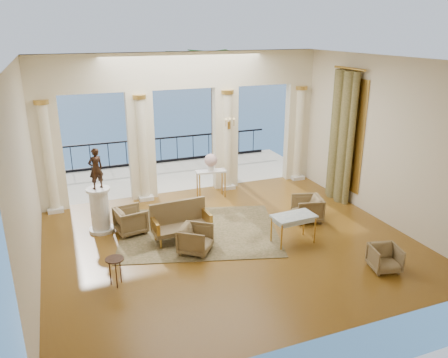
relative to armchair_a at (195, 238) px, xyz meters
name	(u,v)px	position (x,y,z in m)	size (l,w,h in m)	color
floor	(229,241)	(0.97, 0.22, -0.37)	(9.00, 9.00, 0.00)	#4F2E0D
room_walls	(249,142)	(0.97, -0.89, 2.51)	(9.00, 9.00, 9.00)	beige
arcade	(184,115)	(0.97, 4.05, 2.21)	(9.00, 0.56, 4.50)	#F0E6C5
terrace	(171,175)	(0.97, 6.02, -0.42)	(10.00, 3.60, 0.10)	beige
balustrade	(161,153)	(0.97, 7.62, 0.04)	(9.00, 0.06, 1.03)	black
palm_tree	(214,58)	(2.97, 6.82, 3.72)	(2.00, 2.00, 4.50)	#4C3823
sea	(81,106)	(0.97, 60.22, -6.37)	(160.00, 160.00, 0.00)	#285A88
curtain	(341,137)	(5.25, 1.72, 1.65)	(0.33, 1.40, 4.09)	brown
window_frame	(347,134)	(5.44, 1.72, 1.73)	(0.04, 1.60, 3.40)	gold
wall_sconce	(229,125)	(2.37, 3.73, 1.86)	(0.30, 0.11, 0.33)	gold
rug	(199,231)	(0.43, 1.02, -0.36)	(4.12, 3.20, 0.02)	#323819
armchair_a	(195,238)	(0.00, 0.00, 0.00)	(0.72, 0.67, 0.74)	#4C4123
armchair_b	(385,257)	(3.71, -2.33, -0.05)	(0.62, 0.58, 0.64)	#4C4123
armchair_c	(307,208)	(3.50, 0.61, 0.02)	(0.76, 0.71, 0.78)	#4C4123
armchair_d	(131,219)	(-1.27, 1.64, 0.02)	(0.75, 0.70, 0.77)	#4C4123
settee	(180,221)	(-0.14, 0.84, 0.12)	(1.52, 0.71, 0.98)	#4C4123
game_table	(294,218)	(2.46, -0.41, 0.30)	(1.11, 0.65, 0.74)	#93A9B8
pedestal	(100,211)	(-2.00, 2.02, 0.22)	(0.67, 0.67, 1.22)	silver
statue	(96,169)	(-2.00, 2.02, 1.39)	(0.39, 0.26, 1.08)	black
console_table	(211,175)	(1.57, 3.27, 0.38)	(0.99, 0.48, 0.91)	silver
urn	(211,161)	(1.57, 3.27, 0.85)	(0.41, 0.41, 0.54)	white
side_table	(115,262)	(-2.01, -0.78, 0.17)	(0.39, 0.39, 0.63)	black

